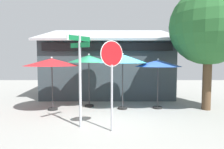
{
  "coord_description": "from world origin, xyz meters",
  "views": [
    {
      "loc": [
        -0.13,
        -8.03,
        2.3
      ],
      "look_at": [
        -0.12,
        1.2,
        1.6
      ],
      "focal_mm": 31.61,
      "sensor_mm": 36.0,
      "label": 1
    }
  ],
  "objects_px": {
    "street_sign_post": "(80,71)",
    "patio_umbrella_teal_right": "(122,59)",
    "patio_umbrella_royal_blue_far_right": "(158,64)",
    "stop_sign": "(112,68)",
    "patio_umbrella_crimson_left": "(51,63)",
    "patio_umbrella_forest_green_center": "(89,59)",
    "shade_tree": "(213,27)"
  },
  "relations": [
    {
      "from": "shade_tree",
      "to": "patio_umbrella_royal_blue_far_right",
      "type": "bearing_deg",
      "value": 172.86
    },
    {
      "from": "patio_umbrella_royal_blue_far_right",
      "to": "shade_tree",
      "type": "bearing_deg",
      "value": -7.14
    },
    {
      "from": "stop_sign",
      "to": "patio_umbrella_forest_green_center",
      "type": "xyz_separation_m",
      "value": [
        -1.11,
        3.31,
        0.27
      ]
    },
    {
      "from": "patio_umbrella_crimson_left",
      "to": "patio_umbrella_forest_green_center",
      "type": "bearing_deg",
      "value": 21.59
    },
    {
      "from": "patio_umbrella_royal_blue_far_right",
      "to": "street_sign_post",
      "type": "bearing_deg",
      "value": -141.22
    },
    {
      "from": "stop_sign",
      "to": "patio_umbrella_crimson_left",
      "type": "relative_size",
      "value": 1.17
    },
    {
      "from": "stop_sign",
      "to": "patio_umbrella_forest_green_center",
      "type": "relative_size",
      "value": 1.12
    },
    {
      "from": "patio_umbrella_forest_green_center",
      "to": "patio_umbrella_royal_blue_far_right",
      "type": "xyz_separation_m",
      "value": [
        3.26,
        -0.34,
        -0.2
      ]
    },
    {
      "from": "patio_umbrella_forest_green_center",
      "to": "patio_umbrella_royal_blue_far_right",
      "type": "distance_m",
      "value": 3.29
    },
    {
      "from": "patio_umbrella_royal_blue_far_right",
      "to": "patio_umbrella_teal_right",
      "type": "bearing_deg",
      "value": -175.94
    },
    {
      "from": "stop_sign",
      "to": "patio_umbrella_teal_right",
      "type": "distance_m",
      "value": 2.9
    },
    {
      "from": "patio_umbrella_teal_right",
      "to": "patio_umbrella_forest_green_center",
      "type": "bearing_deg",
      "value": 163.93
    },
    {
      "from": "stop_sign",
      "to": "patio_umbrella_royal_blue_far_right",
      "type": "height_order",
      "value": "stop_sign"
    },
    {
      "from": "stop_sign",
      "to": "patio_umbrella_crimson_left",
      "type": "distance_m",
      "value": 3.81
    },
    {
      "from": "patio_umbrella_forest_green_center",
      "to": "shade_tree",
      "type": "distance_m",
      "value": 5.82
    },
    {
      "from": "stop_sign",
      "to": "shade_tree",
      "type": "height_order",
      "value": "shade_tree"
    },
    {
      "from": "patio_umbrella_forest_green_center",
      "to": "shade_tree",
      "type": "relative_size",
      "value": 0.47
    },
    {
      "from": "street_sign_post",
      "to": "stop_sign",
      "type": "bearing_deg",
      "value": -19.28
    },
    {
      "from": "patio_umbrella_royal_blue_far_right",
      "to": "shade_tree",
      "type": "distance_m",
      "value": 2.87
    },
    {
      "from": "patio_umbrella_crimson_left",
      "to": "shade_tree",
      "type": "xyz_separation_m",
      "value": [
        7.21,
        -0.01,
        1.56
      ]
    },
    {
      "from": "patio_umbrella_forest_green_center",
      "to": "stop_sign",
      "type": "bearing_deg",
      "value": -71.42
    },
    {
      "from": "patio_umbrella_royal_blue_far_right",
      "to": "shade_tree",
      "type": "xyz_separation_m",
      "value": [
        2.35,
        -0.29,
        1.62
      ]
    },
    {
      "from": "street_sign_post",
      "to": "shade_tree",
      "type": "distance_m",
      "value": 6.29
    },
    {
      "from": "patio_umbrella_crimson_left",
      "to": "patio_umbrella_forest_green_center",
      "type": "xyz_separation_m",
      "value": [
        1.6,
        0.63,
        0.14
      ]
    },
    {
      "from": "stop_sign",
      "to": "street_sign_post",
      "type": "bearing_deg",
      "value": 160.72
    },
    {
      "from": "street_sign_post",
      "to": "shade_tree",
      "type": "bearing_deg",
      "value": 22.39
    },
    {
      "from": "stop_sign",
      "to": "patio_umbrella_forest_green_center",
      "type": "height_order",
      "value": "stop_sign"
    },
    {
      "from": "patio_umbrella_teal_right",
      "to": "stop_sign",
      "type": "bearing_deg",
      "value": -99.83
    },
    {
      "from": "street_sign_post",
      "to": "patio_umbrella_teal_right",
      "type": "bearing_deg",
      "value": 57.7
    },
    {
      "from": "stop_sign",
      "to": "patio_umbrella_teal_right",
      "type": "bearing_deg",
      "value": 80.17
    },
    {
      "from": "stop_sign",
      "to": "patio_umbrella_crimson_left",
      "type": "height_order",
      "value": "stop_sign"
    },
    {
      "from": "patio_umbrella_forest_green_center",
      "to": "shade_tree",
      "type": "xyz_separation_m",
      "value": [
        5.61,
        -0.64,
        1.42
      ]
    }
  ]
}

